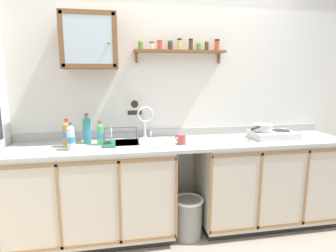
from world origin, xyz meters
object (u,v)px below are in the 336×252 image
mug (181,139)px  warning_sign (135,107)px  bottle_water_clear_3 (71,138)px  wall_cabinet (90,41)px  trash_bin (188,217)px  hot_plate_stove (273,135)px  bottle_juice_amber_1 (67,134)px  bottle_soda_green_2 (100,134)px  sink (144,146)px  dish_rack (120,142)px  saucepan (263,127)px  bottle_detergent_teal_0 (87,130)px

mug → warning_sign: size_ratio=0.41×
bottle_water_clear_3 → wall_cabinet: (0.17, 0.26, 0.83)m
trash_bin → warning_sign: bearing=139.1°
hot_plate_stove → bottle_juice_amber_1: bottle_juice_amber_1 is taller
hot_plate_stove → mug: size_ratio=4.25×
trash_bin → bottle_soda_green_2: bearing=169.3°
bottle_water_clear_3 → wall_cabinet: bearing=55.8°
sink → dish_rack: size_ratio=1.60×
saucepan → bottle_juice_amber_1: 1.90m
dish_rack → warning_sign: bearing=57.9°
saucepan → warning_sign: bearing=168.3°
saucepan → bottle_juice_amber_1: bearing=-179.5°
mug → bottle_juice_amber_1: bearing=174.9°
sink → warning_sign: warning_sign is taller
sink → hot_plate_stove: 1.32m
bottle_detergent_teal_0 → bottle_soda_green_2: (0.13, -0.08, -0.02)m
saucepan → bottle_water_clear_3: bearing=-176.1°
bottle_water_clear_3 → mug: 0.98m
saucepan → bottle_soda_green_2: bearing=179.7°
wall_cabinet → dish_rack: bearing=-27.1°
hot_plate_stove → bottle_detergent_teal_0: bearing=176.6°
saucepan → dish_rack: 1.44m
saucepan → bottle_detergent_teal_0: bottle_detergent_teal_0 is taller
dish_rack → trash_bin: 0.99m
bottle_water_clear_3 → wall_cabinet: 0.89m
mug → saucepan: bearing=7.0°
trash_bin → wall_cabinet: bearing=162.5°
sink → warning_sign: size_ratio=2.15×
bottle_water_clear_3 → wall_cabinet: size_ratio=0.49×
sink → dish_rack: (-0.23, -0.01, 0.05)m
bottle_soda_green_2 → bottle_detergent_teal_0: bearing=146.5°
hot_plate_stove → trash_bin: (-0.91, -0.13, -0.76)m
saucepan → bottle_detergent_teal_0: 1.74m
mug → bottle_soda_green_2: bearing=171.2°
mug → wall_cabinet: (-0.80, 0.24, 0.89)m
dish_rack → saucepan: bearing=-0.3°
bottle_detergent_teal_0 → bottle_water_clear_3: 0.25m
sink → wall_cabinet: bearing=166.0°
bottle_detergent_teal_0 → bottle_soda_green_2: bottle_detergent_teal_0 is taller
bottle_juice_amber_1 → bottle_soda_green_2: bottle_juice_amber_1 is taller
sink → trash_bin: size_ratio=1.34×
hot_plate_stove → bottle_soda_green_2: (-1.72, 0.03, 0.07)m
mug → wall_cabinet: 1.22m
bottle_water_clear_3 → warning_sign: warning_sign is taller
bottle_water_clear_3 → trash_bin: bearing=-1.0°
bottle_soda_green_2 → mug: (0.74, -0.11, -0.05)m
hot_plate_stove → bottle_detergent_teal_0: bottle_detergent_teal_0 is taller
bottle_water_clear_3 → mug: bearing=1.1°
sink → bottle_water_clear_3: size_ratio=2.23×
mug → sink: bearing=160.1°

